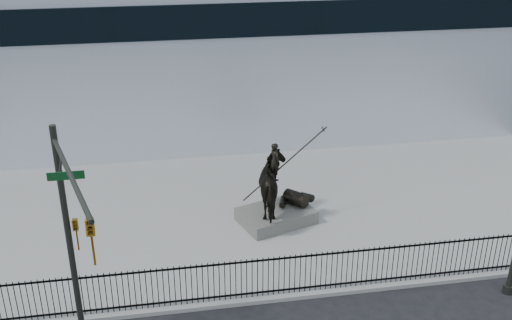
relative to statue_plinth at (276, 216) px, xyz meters
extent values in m
plane|color=black|center=(-0.15, -6.01, -0.42)|extent=(120.00, 120.00, 0.00)
cube|color=#979794|center=(-0.15, 0.99, -0.34)|extent=(30.00, 12.00, 0.15)
cube|color=silver|center=(-0.15, 13.99, 4.08)|extent=(44.00, 14.00, 9.00)
cube|color=black|center=(-0.15, -4.76, -0.12)|extent=(22.00, 0.05, 0.05)
cube|color=black|center=(-0.15, -4.76, 1.13)|extent=(22.00, 0.05, 0.05)
cube|color=black|center=(-0.15, -4.76, 0.48)|extent=(22.00, 0.03, 1.50)
cube|color=#504E49|center=(0.00, 0.00, 0.00)|extent=(3.33, 2.77, 0.53)
imported|color=black|center=(0.00, 0.00, 1.40)|extent=(2.55, 2.76, 2.27)
imported|color=black|center=(-0.08, -0.03, 2.44)|extent=(0.53, 0.65, 1.54)
cylinder|color=black|center=(0.30, 0.10, 2.21)|extent=(3.48, 1.23, 2.31)
cylinder|color=#242621|center=(-7.15, -5.81, 3.08)|extent=(0.18, 0.18, 7.00)
cylinder|color=#242621|center=(-6.55, -7.93, 6.18)|extent=(1.47, 4.84, 0.12)
imported|color=#B67614|center=(-5.95, -10.06, 5.55)|extent=(0.18, 0.22, 1.10)
imported|color=#B67614|center=(-6.93, -5.81, 3.28)|extent=(0.16, 0.20, 1.00)
cube|color=#0C3F19|center=(-6.79, -7.01, 5.68)|extent=(0.90, 0.03, 0.22)
cylinder|color=#242621|center=(6.85, -5.81, -0.27)|extent=(0.36, 0.36, 0.30)
camera|label=1|loc=(-4.45, -20.83, 12.04)|focal=42.00mm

